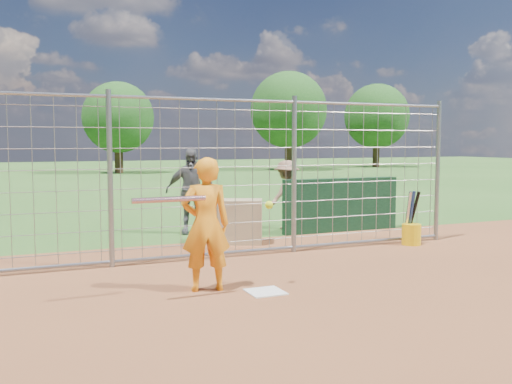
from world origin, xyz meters
name	(u,v)px	position (x,y,z in m)	size (l,w,h in m)	color
ground	(259,289)	(0.00, 0.00, 0.00)	(100.00, 100.00, 0.00)	#2D591E
infield_dirt	(412,380)	(0.00, -3.00, 0.01)	(18.00, 18.00, 0.00)	brown
home_plate	(265,292)	(0.00, -0.20, 0.01)	(0.43, 0.43, 0.02)	silver
dugout_wall	(341,205)	(3.40, 3.60, 0.55)	(2.60, 0.20, 1.10)	#11381E
batter	(206,225)	(-0.64, 0.19, 0.83)	(0.60, 0.40, 1.66)	orange
bystander_b	(191,191)	(0.47, 4.54, 0.86)	(1.01, 0.42, 1.72)	#515256
bystander_c	(287,195)	(2.55, 4.40, 0.73)	(0.94, 0.54, 1.46)	#8C634C
equipment_bin	(240,221)	(0.97, 3.13, 0.40)	(0.80, 0.55, 0.80)	tan
equipment_in_play	(195,201)	(-0.85, -0.10, 1.16)	(1.81, 0.28, 0.22)	silver
bucket_with_bats	(411,231)	(3.74, 1.76, 0.25)	(0.34, 0.36, 0.97)	yellow
backstop_fence	(208,180)	(0.00, 2.00, 1.26)	(9.08, 0.08, 2.60)	gray
tree_line	(120,110)	(3.13, 28.13, 3.71)	(44.66, 6.72, 6.48)	#3F2B19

